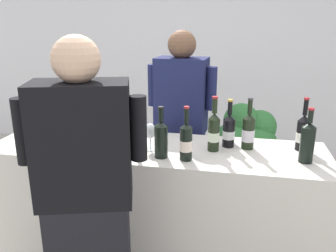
{
  "coord_description": "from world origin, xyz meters",
  "views": [
    {
      "loc": [
        0.5,
        -2.1,
        1.77
      ],
      "look_at": [
        0.08,
        0.0,
        1.1
      ],
      "focal_mm": 37.79,
      "sensor_mm": 36.0,
      "label": 1
    }
  ],
  "objects_px": {
    "wine_bottle_7": "(37,119)",
    "ice_bucket": "(62,128)",
    "wine_bottle_1": "(111,125)",
    "wine_bottle_6": "(303,132)",
    "wine_bottle_4": "(229,130)",
    "wine_bottle_3": "(186,141)",
    "wine_bottle_8": "(161,138)",
    "potted_shrub": "(245,151)",
    "wine_bottle_5": "(133,127)",
    "person_guest": "(88,212)",
    "wine_bottle_2": "(214,131)",
    "wine_bottle_9": "(308,141)",
    "person_server": "(181,138)",
    "wine_glass": "(150,132)",
    "wine_bottle_0": "(248,131)"
  },
  "relations": [
    {
      "from": "wine_bottle_3",
      "to": "potted_shrub",
      "type": "relative_size",
      "value": 0.31
    },
    {
      "from": "wine_bottle_2",
      "to": "wine_bottle_5",
      "type": "bearing_deg",
      "value": -178.04
    },
    {
      "from": "wine_bottle_3",
      "to": "person_guest",
      "type": "xyz_separation_m",
      "value": [
        -0.42,
        -0.48,
        -0.24
      ]
    },
    {
      "from": "wine_bottle_5",
      "to": "person_guest",
      "type": "xyz_separation_m",
      "value": [
        -0.05,
        -0.65,
        -0.25
      ]
    },
    {
      "from": "wine_bottle_1",
      "to": "potted_shrub",
      "type": "bearing_deg",
      "value": 44.88
    },
    {
      "from": "wine_bottle_2",
      "to": "wine_bottle_9",
      "type": "distance_m",
      "value": 0.55
    },
    {
      "from": "wine_bottle_7",
      "to": "wine_glass",
      "type": "bearing_deg",
      "value": -8.75
    },
    {
      "from": "wine_bottle_1",
      "to": "wine_glass",
      "type": "relative_size",
      "value": 1.81
    },
    {
      "from": "wine_bottle_3",
      "to": "wine_bottle_4",
      "type": "height_order",
      "value": "wine_bottle_3"
    },
    {
      "from": "wine_bottle_2",
      "to": "wine_bottle_7",
      "type": "bearing_deg",
      "value": 176.81
    },
    {
      "from": "wine_bottle_3",
      "to": "wine_bottle_2",
      "type": "bearing_deg",
      "value": 51.24
    },
    {
      "from": "ice_bucket",
      "to": "person_server",
      "type": "relative_size",
      "value": 0.13
    },
    {
      "from": "wine_bottle_5",
      "to": "wine_bottle_7",
      "type": "bearing_deg",
      "value": 173.24
    },
    {
      "from": "wine_bottle_2",
      "to": "wine_glass",
      "type": "distance_m",
      "value": 0.4
    },
    {
      "from": "wine_bottle_2",
      "to": "wine_bottle_1",
      "type": "bearing_deg",
      "value": 179.83
    },
    {
      "from": "wine_bottle_5",
      "to": "person_guest",
      "type": "distance_m",
      "value": 0.7
    },
    {
      "from": "wine_bottle_8",
      "to": "person_guest",
      "type": "distance_m",
      "value": 0.61
    },
    {
      "from": "wine_bottle_4",
      "to": "wine_bottle_6",
      "type": "distance_m",
      "value": 0.46
    },
    {
      "from": "wine_bottle_4",
      "to": "wine_bottle_1",
      "type": "bearing_deg",
      "value": -173.26
    },
    {
      "from": "wine_bottle_3",
      "to": "ice_bucket",
      "type": "distance_m",
      "value": 0.86
    },
    {
      "from": "wine_bottle_3",
      "to": "wine_bottle_6",
      "type": "relative_size",
      "value": 0.96
    },
    {
      "from": "wine_bottle_3",
      "to": "wine_bottle_7",
      "type": "xyz_separation_m",
      "value": [
        -1.12,
        0.26,
        0.0
      ]
    },
    {
      "from": "wine_bottle_8",
      "to": "person_guest",
      "type": "height_order",
      "value": "person_guest"
    },
    {
      "from": "wine_bottle_5",
      "to": "wine_bottle_4",
      "type": "bearing_deg",
      "value": 10.27
    },
    {
      "from": "wine_glass",
      "to": "person_guest",
      "type": "bearing_deg",
      "value": -106.27
    },
    {
      "from": "wine_bottle_3",
      "to": "wine_bottle_7",
      "type": "relative_size",
      "value": 1.01
    },
    {
      "from": "wine_bottle_2",
      "to": "ice_bucket",
      "type": "height_order",
      "value": "wine_bottle_2"
    },
    {
      "from": "wine_bottle_2",
      "to": "person_server",
      "type": "bearing_deg",
      "value": 118.37
    },
    {
      "from": "wine_bottle_4",
      "to": "wine_glass",
      "type": "relative_size",
      "value": 1.81
    },
    {
      "from": "wine_bottle_1",
      "to": "person_server",
      "type": "xyz_separation_m",
      "value": [
        0.38,
        0.55,
        -0.25
      ]
    },
    {
      "from": "wine_bottle_5",
      "to": "wine_bottle_6",
      "type": "xyz_separation_m",
      "value": [
        1.07,
        0.14,
        -0.01
      ]
    },
    {
      "from": "wine_bottle_3",
      "to": "ice_bucket",
      "type": "bearing_deg",
      "value": 171.59
    },
    {
      "from": "wine_bottle_8",
      "to": "wine_bottle_3",
      "type": "bearing_deg",
      "value": -4.01
    },
    {
      "from": "wine_bottle_9",
      "to": "person_server",
      "type": "distance_m",
      "value": 1.08
    },
    {
      "from": "wine_bottle_1",
      "to": "wine_bottle_2",
      "type": "relative_size",
      "value": 0.9
    },
    {
      "from": "wine_bottle_0",
      "to": "wine_glass",
      "type": "height_order",
      "value": "wine_bottle_0"
    },
    {
      "from": "wine_bottle_5",
      "to": "wine_bottle_2",
      "type": "bearing_deg",
      "value": 1.96
    },
    {
      "from": "wine_bottle_9",
      "to": "wine_bottle_1",
      "type": "bearing_deg",
      "value": 176.11
    },
    {
      "from": "wine_bottle_2",
      "to": "wine_bottle_5",
      "type": "distance_m",
      "value": 0.52
    },
    {
      "from": "wine_bottle_8",
      "to": "potted_shrub",
      "type": "height_order",
      "value": "wine_bottle_8"
    },
    {
      "from": "wine_bottle_5",
      "to": "wine_bottle_9",
      "type": "distance_m",
      "value": 1.07
    },
    {
      "from": "person_guest",
      "to": "wine_bottle_5",
      "type": "bearing_deg",
      "value": 85.46
    },
    {
      "from": "wine_bottle_2",
      "to": "wine_glass",
      "type": "height_order",
      "value": "wine_bottle_2"
    },
    {
      "from": "wine_bottle_9",
      "to": "potted_shrub",
      "type": "relative_size",
      "value": 0.31
    },
    {
      "from": "wine_glass",
      "to": "ice_bucket",
      "type": "height_order",
      "value": "ice_bucket"
    },
    {
      "from": "wine_bottle_1",
      "to": "wine_bottle_6",
      "type": "bearing_deg",
      "value": 5.67
    },
    {
      "from": "wine_bottle_8",
      "to": "wine_bottle_5",
      "type": "bearing_deg",
      "value": 144.42
    },
    {
      "from": "wine_bottle_2",
      "to": "wine_glass",
      "type": "relative_size",
      "value": 2.01
    },
    {
      "from": "ice_bucket",
      "to": "wine_glass",
      "type": "bearing_deg",
      "value": -0.44
    },
    {
      "from": "wine_bottle_7",
      "to": "ice_bucket",
      "type": "height_order",
      "value": "wine_bottle_7"
    }
  ]
}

